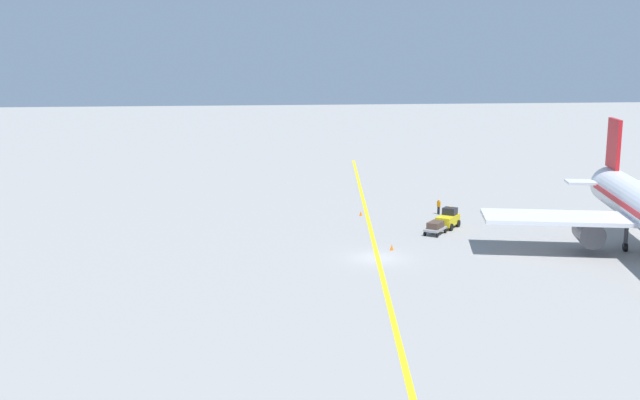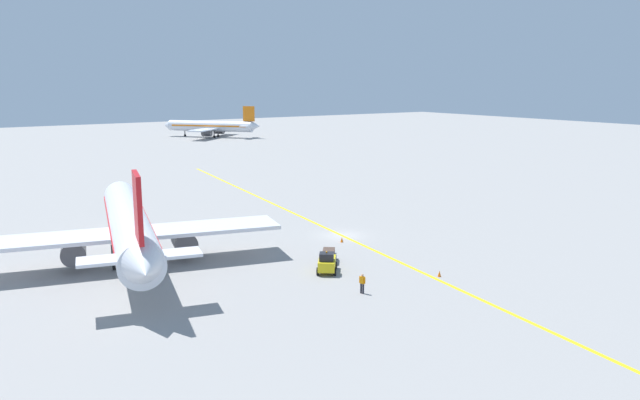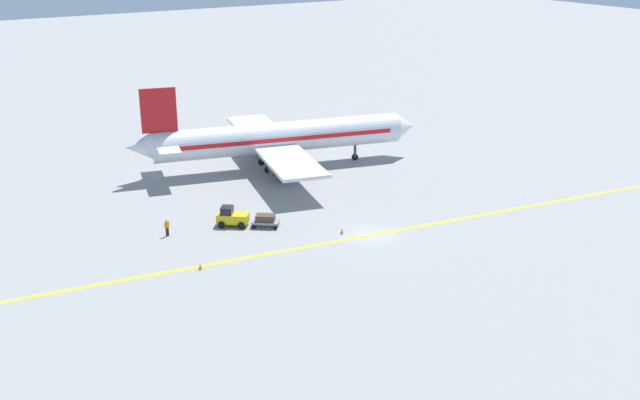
{
  "view_description": "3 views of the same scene",
  "coord_description": "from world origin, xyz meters",
  "px_view_note": "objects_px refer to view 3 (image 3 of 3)",
  "views": [
    {
      "loc": [
        12.32,
        60.06,
        16.8
      ],
      "look_at": [
        4.23,
        -5.58,
        4.02
      ],
      "focal_mm": 42.0,
      "sensor_mm": 36.0,
      "label": 1
    },
    {
      "loc": [
        -40.11,
        -54.99,
        17.19
      ],
      "look_at": [
        -4.44,
        -2.17,
        4.9
      ],
      "focal_mm": 35.0,
      "sensor_mm": 36.0,
      "label": 2
    },
    {
      "loc": [
        52.63,
        -38.82,
        27.4
      ],
      "look_at": [
        -2.12,
        -4.57,
        3.73
      ],
      "focal_mm": 42.0,
      "sensor_mm": 36.0,
      "label": 3
    }
  ],
  "objects_px": {
    "traffic_cone_near_nose": "(342,231)",
    "traffic_cone_mid_apron": "(200,267)",
    "baggage_tug_white": "(232,217)",
    "ground_crew_worker": "(167,227)",
    "airplane_at_gate": "(277,138)",
    "baggage_cart_trailing": "(265,220)"
  },
  "relations": [
    {
      "from": "traffic_cone_near_nose",
      "to": "traffic_cone_mid_apron",
      "type": "relative_size",
      "value": 1.0
    },
    {
      "from": "baggage_tug_white",
      "to": "ground_crew_worker",
      "type": "relative_size",
      "value": 1.96
    },
    {
      "from": "ground_crew_worker",
      "to": "traffic_cone_near_nose",
      "type": "relative_size",
      "value": 3.05
    },
    {
      "from": "airplane_at_gate",
      "to": "traffic_cone_near_nose",
      "type": "bearing_deg",
      "value": -12.66
    },
    {
      "from": "baggage_cart_trailing",
      "to": "traffic_cone_mid_apron",
      "type": "bearing_deg",
      "value": -58.95
    },
    {
      "from": "airplane_at_gate",
      "to": "ground_crew_worker",
      "type": "distance_m",
      "value": 23.23
    },
    {
      "from": "baggage_cart_trailing",
      "to": "traffic_cone_near_nose",
      "type": "xyz_separation_m",
      "value": [
        5.41,
        5.29,
        -0.49
      ]
    },
    {
      "from": "airplane_at_gate",
      "to": "traffic_cone_mid_apron",
      "type": "distance_m",
      "value": 29.11
    },
    {
      "from": "ground_crew_worker",
      "to": "traffic_cone_mid_apron",
      "type": "distance_m",
      "value": 8.46
    },
    {
      "from": "baggage_cart_trailing",
      "to": "ground_crew_worker",
      "type": "distance_m",
      "value": 9.37
    },
    {
      "from": "baggage_tug_white",
      "to": "airplane_at_gate",
      "type": "bearing_deg",
      "value": 137.61
    },
    {
      "from": "baggage_cart_trailing",
      "to": "ground_crew_worker",
      "type": "xyz_separation_m",
      "value": [
        -2.86,
        -8.92,
        0.15
      ]
    },
    {
      "from": "baggage_tug_white",
      "to": "ground_crew_worker",
      "type": "height_order",
      "value": "baggage_tug_white"
    },
    {
      "from": "traffic_cone_near_nose",
      "to": "traffic_cone_mid_apron",
      "type": "bearing_deg",
      "value": -89.36
    },
    {
      "from": "ground_crew_worker",
      "to": "traffic_cone_near_nose",
      "type": "bearing_deg",
      "value": 59.81
    },
    {
      "from": "airplane_at_gate",
      "to": "ground_crew_worker",
      "type": "bearing_deg",
      "value": -55.5
    },
    {
      "from": "traffic_cone_mid_apron",
      "to": "airplane_at_gate",
      "type": "bearing_deg",
      "value": 138.02
    },
    {
      "from": "baggage_tug_white",
      "to": "traffic_cone_near_nose",
      "type": "relative_size",
      "value": 5.98
    },
    {
      "from": "airplane_at_gate",
      "to": "traffic_cone_near_nose",
      "type": "height_order",
      "value": "airplane_at_gate"
    },
    {
      "from": "airplane_at_gate",
      "to": "baggage_cart_trailing",
      "type": "bearing_deg",
      "value": -32.35
    },
    {
      "from": "baggage_cart_trailing",
      "to": "ground_crew_worker",
      "type": "bearing_deg",
      "value": -107.8
    },
    {
      "from": "airplane_at_gate",
      "to": "traffic_cone_near_nose",
      "type": "distance_m",
      "value": 22.13
    }
  ]
}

